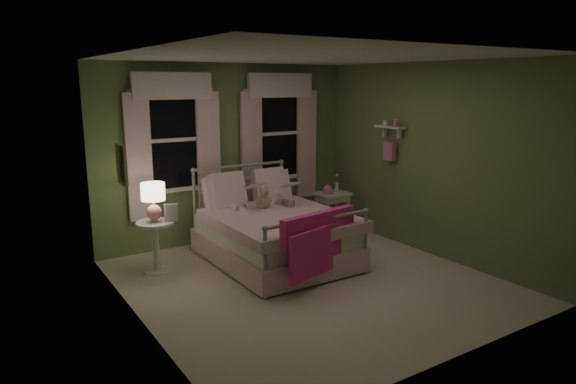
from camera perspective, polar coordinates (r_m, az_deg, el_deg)
room_shell at (r=5.86m, az=2.46°, el=1.98°), size 4.20×4.20×4.20m
bed at (r=6.77m, az=-1.60°, el=-4.57°), size 1.58×2.04×1.18m
pink_throw at (r=5.89m, az=3.59°, el=-4.88°), size 1.10×0.37×0.71m
child_left at (r=6.86m, az=-5.46°, el=0.59°), size 0.31×0.23×0.79m
child_right at (r=7.13m, az=-1.45°, el=0.74°), size 0.38×0.32×0.70m
book_left at (r=6.64m, az=-4.46°, el=0.20°), size 0.21×0.13×0.26m
book_right at (r=6.93m, az=-0.38°, el=0.38°), size 0.21×0.13×0.26m
teddy_bear at (r=6.89m, az=-2.75°, el=-0.79°), size 0.23×0.19×0.31m
nightstand_left at (r=6.58m, az=-14.49°, el=-5.16°), size 0.46×0.46×0.65m
table_lamp at (r=6.44m, az=-14.74°, el=-0.61°), size 0.29×0.29×0.46m
book_nightstand at (r=6.47m, az=-13.54°, el=-3.20°), size 0.23×0.27×0.02m
nightstand_right at (r=8.01m, az=4.96°, el=-0.76°), size 0.50×0.40×0.64m
pink_toy at (r=7.91m, az=4.43°, el=0.26°), size 0.14×0.19×0.14m
bud_vase at (r=8.07m, az=5.45°, el=1.07°), size 0.06×0.06×0.28m
window_left at (r=7.22m, az=-12.57°, el=6.21°), size 1.34×0.13×1.96m
window_right at (r=7.96m, az=-0.95°, el=7.02°), size 1.34×0.13×1.96m
wall_shelf at (r=7.57m, az=11.25°, el=5.77°), size 0.15×0.50×0.60m
framed_picture at (r=5.55m, az=-17.99°, el=2.93°), size 0.03×0.32×0.42m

